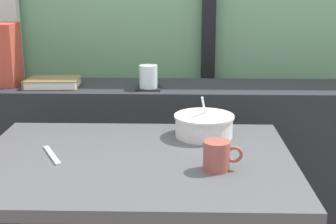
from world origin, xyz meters
TOP-DOWN VIEW (x-y plane):
  - dark_console_ledge at (0.00, 0.55)m, footprint 2.80×0.32m
  - breakfast_table at (-0.05, -0.08)m, footprint 0.96×0.71m
  - coaster_square at (-0.04, 0.49)m, footprint 0.10×0.10m
  - juice_glass at (-0.04, 0.49)m, footprint 0.07×0.07m
  - closed_book at (-0.44, 0.52)m, footprint 0.23×0.16m
  - soup_bowl at (0.17, 0.13)m, footprint 0.21×0.21m
  - fork_utensil at (-0.30, -0.08)m, footprint 0.09×0.16m
  - ceramic_mug at (0.20, -0.17)m, footprint 0.11×0.08m

SIDE VIEW (x-z plane):
  - dark_console_ledge at x=0.00m, z-range 0.00..0.78m
  - breakfast_table at x=-0.05m, z-range 0.23..0.93m
  - fork_utensil at x=-0.30m, z-range 0.70..0.71m
  - soup_bowl at x=0.17m, z-range 0.66..0.81m
  - ceramic_mug at x=0.20m, z-range 0.70..0.78m
  - coaster_square at x=-0.04m, z-range 0.78..0.79m
  - closed_book at x=-0.44m, z-range 0.78..0.82m
  - juice_glass at x=-0.04m, z-range 0.79..0.88m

